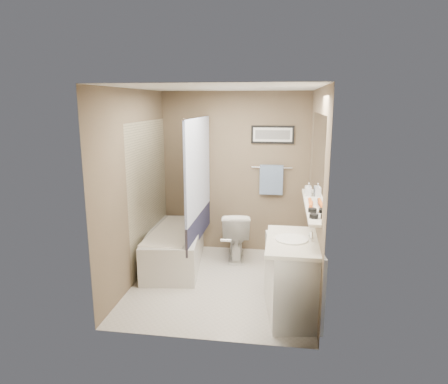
# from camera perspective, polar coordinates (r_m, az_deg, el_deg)

# --- Properties ---
(ground) EXTENTS (2.50, 2.50, 0.00)m
(ground) POSITION_cam_1_polar(r_m,az_deg,el_deg) (5.19, -0.25, -12.85)
(ground) COLOR beige
(ground) RESTS_ON ground
(ceiling) EXTENTS (2.20, 2.50, 0.04)m
(ceiling) POSITION_cam_1_polar(r_m,az_deg,el_deg) (4.68, -0.28, 14.43)
(ceiling) COLOR white
(ceiling) RESTS_ON wall_back
(wall_back) EXTENTS (2.20, 0.04, 2.40)m
(wall_back) POSITION_cam_1_polar(r_m,az_deg,el_deg) (5.99, 1.54, 2.72)
(wall_back) COLOR brown
(wall_back) RESTS_ON ground
(wall_front) EXTENTS (2.20, 0.04, 2.40)m
(wall_front) POSITION_cam_1_polar(r_m,az_deg,el_deg) (3.62, -3.26, -3.98)
(wall_front) COLOR brown
(wall_front) RESTS_ON ground
(wall_left) EXTENTS (0.04, 2.50, 2.40)m
(wall_left) POSITION_cam_1_polar(r_m,az_deg,el_deg) (5.07, -12.42, 0.58)
(wall_left) COLOR brown
(wall_left) RESTS_ON ground
(wall_right) EXTENTS (0.04, 2.50, 2.40)m
(wall_right) POSITION_cam_1_polar(r_m,az_deg,el_deg) (4.76, 12.70, -0.23)
(wall_right) COLOR brown
(wall_right) RESTS_ON ground
(tile_surround) EXTENTS (0.02, 1.55, 2.00)m
(tile_surround) POSITION_cam_1_polar(r_m,az_deg,el_deg) (5.58, -10.62, -0.35)
(tile_surround) COLOR tan
(tile_surround) RESTS_ON wall_left
(curtain_rod) EXTENTS (0.02, 1.55, 0.02)m
(curtain_rod) POSITION_cam_1_polar(r_m,az_deg,el_deg) (5.25, -3.82, 10.62)
(curtain_rod) COLOR silver
(curtain_rod) RESTS_ON wall_left
(curtain_upper) EXTENTS (0.03, 1.45, 1.28)m
(curtain_upper) POSITION_cam_1_polar(r_m,az_deg,el_deg) (5.31, -3.71, 3.60)
(curtain_upper) COLOR white
(curtain_upper) RESTS_ON curtain_rod
(curtain_lower) EXTENTS (0.03, 1.45, 0.36)m
(curtain_lower) POSITION_cam_1_polar(r_m,az_deg,el_deg) (5.50, -3.59, -4.86)
(curtain_lower) COLOR #222340
(curtain_lower) RESTS_ON curtain_rod
(mirror) EXTENTS (0.02, 1.60, 1.00)m
(mirror) POSITION_cam_1_polar(r_m,az_deg,el_deg) (4.53, 13.21, 4.52)
(mirror) COLOR silver
(mirror) RESTS_ON wall_right
(shelf) EXTENTS (0.12, 1.60, 0.03)m
(shelf) POSITION_cam_1_polar(r_m,az_deg,el_deg) (4.63, 12.21, -1.83)
(shelf) COLOR silver
(shelf) RESTS_ON wall_right
(towel_bar) EXTENTS (0.60, 0.02, 0.02)m
(towel_bar) POSITION_cam_1_polar(r_m,az_deg,el_deg) (5.92, 6.83, 3.49)
(towel_bar) COLOR silver
(towel_bar) RESTS_ON wall_back
(towel) EXTENTS (0.34, 0.05, 0.44)m
(towel) POSITION_cam_1_polar(r_m,az_deg,el_deg) (5.93, 6.78, 1.74)
(towel) COLOR #95B3D9
(towel) RESTS_ON towel_bar
(art_frame) EXTENTS (0.62, 0.02, 0.26)m
(art_frame) POSITION_cam_1_polar(r_m,az_deg,el_deg) (5.88, 6.96, 8.14)
(art_frame) COLOR black
(art_frame) RESTS_ON wall_back
(art_mat) EXTENTS (0.56, 0.00, 0.20)m
(art_mat) POSITION_cam_1_polar(r_m,az_deg,el_deg) (5.86, 6.95, 8.13)
(art_mat) COLOR white
(art_mat) RESTS_ON art_frame
(art_image) EXTENTS (0.50, 0.00, 0.13)m
(art_image) POSITION_cam_1_polar(r_m,az_deg,el_deg) (5.86, 6.95, 8.13)
(art_image) COLOR #595959
(art_image) RESTS_ON art_mat
(door) EXTENTS (0.80, 0.02, 2.00)m
(door) POSITION_cam_1_polar(r_m,az_deg,el_deg) (3.61, 5.40, -7.45)
(door) COLOR silver
(door) RESTS_ON wall_front
(door_handle) EXTENTS (0.10, 0.02, 0.02)m
(door_handle) POSITION_cam_1_polar(r_m,az_deg,el_deg) (3.69, 0.28, -6.94)
(door_handle) COLOR silver
(door_handle) RESTS_ON door
(bathtub) EXTENTS (0.88, 1.58, 0.50)m
(bathtub) POSITION_cam_1_polar(r_m,az_deg,el_deg) (5.68, -7.06, -7.89)
(bathtub) COLOR silver
(bathtub) RESTS_ON ground
(tub_rim) EXTENTS (0.56, 1.36, 0.02)m
(tub_rim) POSITION_cam_1_polar(r_m,az_deg,el_deg) (5.60, -7.13, -5.49)
(tub_rim) COLOR white
(tub_rim) RESTS_ON bathtub
(toilet) EXTENTS (0.48, 0.74, 0.71)m
(toilet) POSITION_cam_1_polar(r_m,az_deg,el_deg) (5.84, 1.67, -6.13)
(toilet) COLOR white
(toilet) RESTS_ON ground
(vanity) EXTENTS (0.62, 0.96, 0.80)m
(vanity) POSITION_cam_1_polar(r_m,az_deg,el_deg) (4.41, 9.69, -12.16)
(vanity) COLOR silver
(vanity) RESTS_ON ground
(countertop) EXTENTS (0.54, 0.96, 0.04)m
(countertop) POSITION_cam_1_polar(r_m,az_deg,el_deg) (4.25, 9.77, -7.01)
(countertop) COLOR beige
(countertop) RESTS_ON vanity
(sink_basin) EXTENTS (0.34, 0.34, 0.01)m
(sink_basin) POSITION_cam_1_polar(r_m,az_deg,el_deg) (4.24, 9.65, -6.65)
(sink_basin) COLOR white
(sink_basin) RESTS_ON countertop
(faucet_spout) EXTENTS (0.02, 0.02, 0.10)m
(faucet_spout) POSITION_cam_1_polar(r_m,az_deg,el_deg) (4.23, 12.39, -6.19)
(faucet_spout) COLOR white
(faucet_spout) RESTS_ON countertop
(faucet_knob) EXTENTS (0.05, 0.05, 0.05)m
(faucet_knob) POSITION_cam_1_polar(r_m,az_deg,el_deg) (4.33, 12.30, -6.01)
(faucet_knob) COLOR silver
(faucet_knob) RESTS_ON countertop
(candle_bowl_near) EXTENTS (0.09, 0.09, 0.04)m
(candle_bowl_near) POSITION_cam_1_polar(r_m,az_deg,el_deg) (4.07, 12.71, -3.38)
(candle_bowl_near) COLOR black
(candle_bowl_near) RESTS_ON shelf
(candle_bowl_far) EXTENTS (0.09, 0.09, 0.04)m
(candle_bowl_far) POSITION_cam_1_polar(r_m,az_deg,el_deg) (4.28, 12.51, -2.56)
(candle_bowl_far) COLOR black
(candle_bowl_far) RESTS_ON shelf
(hair_brush_front) EXTENTS (0.06, 0.22, 0.04)m
(hair_brush_front) POSITION_cam_1_polar(r_m,az_deg,el_deg) (4.51, 12.32, -1.74)
(hair_brush_front) COLOR orange
(hair_brush_front) RESTS_ON shelf
(hair_brush_back) EXTENTS (0.04, 0.22, 0.04)m
(hair_brush_back) POSITION_cam_1_polar(r_m,az_deg,el_deg) (4.65, 12.21, -1.29)
(hair_brush_back) COLOR #D05E1D
(hair_brush_back) RESTS_ON shelf
(pink_comb) EXTENTS (0.04, 0.16, 0.01)m
(pink_comb) POSITION_cam_1_polar(r_m,az_deg,el_deg) (4.81, 12.09, -1.04)
(pink_comb) COLOR pink
(pink_comb) RESTS_ON shelf
(glass_jar) EXTENTS (0.08, 0.08, 0.10)m
(glass_jar) POSITION_cam_1_polar(r_m,az_deg,el_deg) (5.13, 11.90, 0.34)
(glass_jar) COLOR silver
(glass_jar) RESTS_ON shelf
(soap_bottle) EXTENTS (0.08, 0.08, 0.16)m
(soap_bottle) POSITION_cam_1_polar(r_m,az_deg,el_deg) (5.00, 11.99, 0.37)
(soap_bottle) COLOR #999999
(soap_bottle) RESTS_ON shelf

